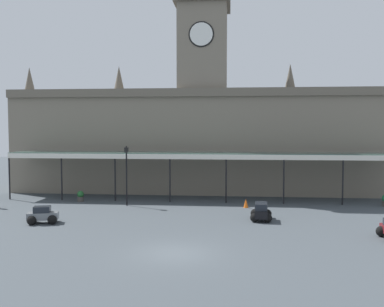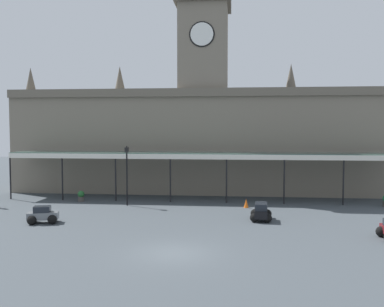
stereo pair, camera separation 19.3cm
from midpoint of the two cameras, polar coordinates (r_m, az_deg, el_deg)
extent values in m
plane|color=#3F464B|center=(23.11, -2.26, -13.20)|extent=(140.00, 140.00, 0.00)
cube|color=slate|center=(43.82, 1.68, 1.62)|extent=(38.92, 5.44, 10.42)
cube|color=#685F52|center=(41.07, 1.41, 8.22)|extent=(38.92, 0.30, 0.80)
cube|color=slate|center=(44.51, 1.70, 13.77)|extent=(4.80, 4.80, 8.32)
cube|color=#61594D|center=(45.58, 1.72, 19.55)|extent=(5.50, 5.50, 1.00)
cylinder|color=white|center=(42.30, 1.46, 15.70)|extent=(2.20, 0.12, 2.20)
cylinder|color=black|center=(42.34, 1.47, 15.69)|extent=(2.46, 0.06, 2.46)
cone|color=#5B5448|center=(48.98, -20.69, 9.22)|extent=(1.10, 1.10, 2.60)
cone|color=#5B5448|center=(45.55, -9.53, 9.85)|extent=(1.10, 1.10, 2.60)
cone|color=#5B5448|center=(44.35, 13.24, 9.98)|extent=(1.10, 1.10, 2.60)
cube|color=#38564C|center=(38.96, 1.17, 0.01)|extent=(34.97, 3.20, 0.16)
cube|color=silver|center=(37.38, 0.97, -0.45)|extent=(34.97, 0.12, 0.44)
cylinder|color=black|center=(42.85, -23.04, -2.87)|extent=(0.14, 0.14, 4.19)
cylinder|color=black|center=(40.69, -16.85, -3.07)|extent=(0.14, 0.14, 4.19)
cylinder|color=black|center=(39.05, -10.05, -3.24)|extent=(0.14, 0.14, 4.19)
cylinder|color=black|center=(38.00, -2.77, -3.38)|extent=(0.14, 0.14, 4.19)
cylinder|color=black|center=(37.60, 4.79, -3.46)|extent=(0.14, 0.14, 4.19)
cylinder|color=black|center=(37.85, 12.39, -3.48)|extent=(0.14, 0.14, 4.19)
cylinder|color=black|center=(38.75, 19.76, -3.45)|extent=(0.14, 0.14, 4.19)
cube|color=slate|center=(31.58, -19.16, -7.87)|extent=(2.21, 1.40, 0.50)
cube|color=#1E232B|center=(31.50, -19.27, -7.05)|extent=(1.28, 1.07, 0.42)
sphere|color=black|center=(31.95, -17.82, -8.08)|extent=(0.64, 0.64, 0.64)
sphere|color=black|center=(31.09, -18.04, -8.40)|extent=(0.64, 0.64, 0.64)
sphere|color=black|center=(32.16, -20.22, -8.05)|extent=(0.64, 0.64, 0.64)
sphere|color=black|center=(31.31, -20.51, -8.37)|extent=(0.64, 0.64, 0.64)
cube|color=black|center=(31.22, 9.41, -7.81)|extent=(1.05, 2.31, 0.55)
cube|color=#1E232B|center=(30.93, 9.41, -6.97)|extent=(0.93, 1.60, 0.45)
sphere|color=black|center=(32.02, 8.59, -7.92)|extent=(0.64, 0.64, 0.64)
sphere|color=black|center=(32.02, 10.22, -7.94)|extent=(0.64, 0.64, 0.64)
sphere|color=black|center=(30.51, 8.54, -8.50)|extent=(0.64, 0.64, 0.64)
sphere|color=black|center=(30.51, 10.25, -8.51)|extent=(0.64, 0.64, 0.64)
sphere|color=black|center=(28.72, 24.17, -9.52)|extent=(0.64, 0.64, 0.64)
cylinder|color=black|center=(36.63, -8.56, -3.41)|extent=(0.13, 0.13, 4.52)
cube|color=black|center=(36.41, -8.59, 0.47)|extent=(0.30, 0.30, 0.44)
sphere|color=black|center=(36.40, -8.60, 0.91)|extent=(0.14, 0.14, 0.14)
cone|color=orange|center=(35.79, 7.42, -6.63)|extent=(0.40, 0.40, 0.73)
cylinder|color=#47423D|center=(39.73, -14.49, -5.93)|extent=(0.56, 0.56, 0.42)
sphere|color=#225C2A|center=(39.66, -14.50, -5.29)|extent=(0.60, 0.60, 0.60)
camera|label=1|loc=(0.10, -89.83, 0.01)|focal=39.82mm
camera|label=2|loc=(0.10, 90.17, -0.01)|focal=39.82mm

